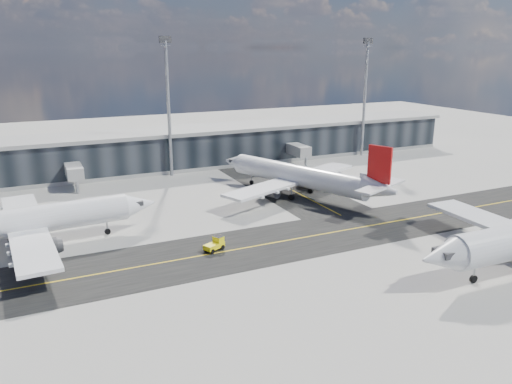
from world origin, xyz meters
TOP-DOWN VIEW (x-y plane):
  - ground at (0.00, 0.00)m, footprint 300.00×300.00m
  - taxiway_lanes at (3.91, 10.74)m, footprint 180.00×63.00m
  - terminal_concourse at (0.04, 54.93)m, footprint 152.00×19.80m
  - floodlight_masts at (0.00, 48.00)m, footprint 102.50×0.70m
  - airliner_af at (-30.58, 16.58)m, footprint 39.18×33.41m
  - airliner_redtail at (17.34, 22.63)m, footprint 32.41×37.48m
  - baggage_tug at (-5.89, 5.04)m, footprint 3.22×2.50m
  - service_van at (21.77, 43.84)m, footprint 4.44×6.26m

SIDE VIEW (x-z plane):
  - ground at x=0.00m, z-range 0.00..0.00m
  - taxiway_lanes at x=3.91m, z-range -0.01..0.03m
  - service_van at x=21.77m, z-range 0.00..1.59m
  - baggage_tug at x=-5.89m, z-range 0.00..1.83m
  - airliner_redtail at x=17.34m, z-range -1.96..9.61m
  - airliner_af at x=-30.58m, z-range -1.97..9.63m
  - terminal_concourse at x=0.04m, z-range -0.31..8.49m
  - floodlight_masts at x=0.00m, z-range 1.16..30.06m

